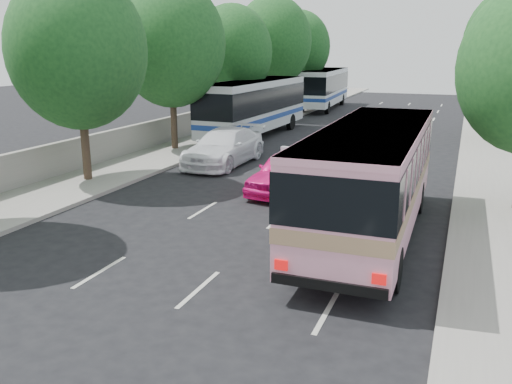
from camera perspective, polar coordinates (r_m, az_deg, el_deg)
The scene contains 15 objects.
ground at distance 15.54m, azimuth -5.98°, elevation -6.66°, with size 120.00×120.00×0.00m, color black.
sidewalk_left at distance 36.59m, azimuth -3.59°, elevation 6.08°, with size 4.00×90.00×0.15m, color #9E998E.
sidewalk_right at distance 33.33m, azimuth 24.07°, elevation 3.91°, with size 4.00×90.00×0.12m, color #9E998E.
low_wall at distance 37.26m, azimuth -6.15°, elevation 7.47°, with size 0.30×90.00×1.50m, color #9E998E.
tree_left_b at distance 24.09m, azimuth -18.25°, elevation 14.51°, with size 5.70×5.70×8.88m.
tree_left_c at distance 30.83m, azimuth -8.89°, elevation 15.57°, with size 6.00×6.00×9.35m.
tree_left_d at distance 37.94m, azimuth -2.50°, elevation 14.84°, with size 5.52×5.52×8.60m.
tree_left_e at distance 45.35m, azimuth 1.83°, elevation 15.87°, with size 6.30×6.30×9.82m.
tree_left_f at distance 53.01m, azimuth 4.61°, elevation 15.23°, with size 5.88×5.88×9.16m.
pink_bus at distance 16.65m, azimuth 12.09°, elevation 2.29°, with size 2.83×10.82×3.45m.
pink_taxi at distance 22.02m, azimuth 3.33°, elevation 2.17°, with size 1.98×4.92×1.68m, color #FF168D.
white_pickup at distance 27.28m, azimuth -3.37°, elevation 4.76°, with size 2.47×6.08×1.77m, color white.
tour_coach_front at distance 35.85m, azimuth -0.12°, elevation 9.36°, with size 3.05×12.31×3.66m.
tour_coach_rear at distance 53.18m, azimuth 7.19°, elevation 11.09°, with size 3.42×12.49×3.70m.
taxi_roof_sign at distance 21.83m, azimuth 3.36°, elevation 4.55°, with size 0.55×0.18×0.18m, color silver.
Camera 1 is at (6.70, -12.80, 5.70)m, focal length 38.00 mm.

